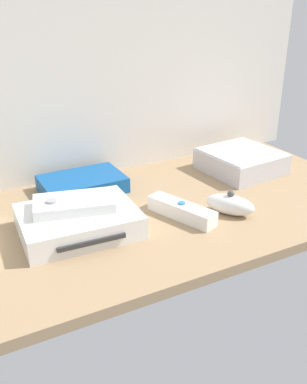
{
  "coord_description": "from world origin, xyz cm",
  "views": [
    {
      "loc": [
        -36.82,
        -69.68,
        40.0
      ],
      "look_at": [
        0.0,
        0.0,
        4.0
      ],
      "focal_mm": 40.25,
      "sensor_mm": 36.0,
      "label": 1
    }
  ],
  "objects_px": {
    "game_console": "(79,221)",
    "mini_computer": "(241,161)",
    "remote_wand": "(182,211)",
    "network_router": "(82,184)",
    "remote_classic_pad": "(74,204)",
    "remote_nunchuk": "(230,204)"
  },
  "relations": [
    {
      "from": "remote_classic_pad",
      "to": "network_router",
      "type": "bearing_deg",
      "value": 80.09
    },
    {
      "from": "game_console",
      "to": "mini_computer",
      "type": "xyz_separation_m",
      "value": [
        0.46,
        0.1,
        0.0
      ]
    },
    {
      "from": "game_console",
      "to": "network_router",
      "type": "relative_size",
      "value": 1.2
    },
    {
      "from": "network_router",
      "to": "remote_classic_pad",
      "type": "distance_m",
      "value": 0.18
    },
    {
      "from": "game_console",
      "to": "remote_nunchuk",
      "type": "relative_size",
      "value": 2.03
    },
    {
      "from": "remote_nunchuk",
      "to": "remote_classic_pad",
      "type": "xyz_separation_m",
      "value": [
        -0.3,
        0.08,
        0.03
      ]
    },
    {
      "from": "remote_nunchuk",
      "to": "remote_classic_pad",
      "type": "bearing_deg",
      "value": 130.7
    },
    {
      "from": "network_router",
      "to": "remote_nunchuk",
      "type": "relative_size",
      "value": 1.69
    },
    {
      "from": "network_router",
      "to": "remote_classic_pad",
      "type": "bearing_deg",
      "value": -114.39
    },
    {
      "from": "network_router",
      "to": "remote_classic_pad",
      "type": "xyz_separation_m",
      "value": [
        -0.07,
        -0.16,
        0.04
      ]
    },
    {
      "from": "game_console",
      "to": "remote_classic_pad",
      "type": "distance_m",
      "value": 0.03
    },
    {
      "from": "network_router",
      "to": "remote_nunchuk",
      "type": "bearing_deg",
      "value": -48.17
    },
    {
      "from": "remote_classic_pad",
      "to": "remote_wand",
      "type": "bearing_deg",
      "value": -0.46
    },
    {
      "from": "game_console",
      "to": "remote_classic_pad",
      "type": "xyz_separation_m",
      "value": [
        -0.0,
        0.01,
        0.03
      ]
    },
    {
      "from": "remote_wand",
      "to": "remote_classic_pad",
      "type": "height_order",
      "value": "remote_classic_pad"
    },
    {
      "from": "network_router",
      "to": "remote_nunchuk",
      "type": "height_order",
      "value": "remote_nunchuk"
    },
    {
      "from": "game_console",
      "to": "mini_computer",
      "type": "bearing_deg",
      "value": 15.84
    },
    {
      "from": "game_console",
      "to": "network_router",
      "type": "distance_m",
      "value": 0.19
    },
    {
      "from": "network_router",
      "to": "remote_wand",
      "type": "height_order",
      "value": "same"
    },
    {
      "from": "network_router",
      "to": "remote_nunchuk",
      "type": "xyz_separation_m",
      "value": [
        0.22,
        -0.24,
        0.0
      ]
    },
    {
      "from": "game_console",
      "to": "network_router",
      "type": "xyz_separation_m",
      "value": [
        0.07,
        0.17,
        -0.0
      ]
    },
    {
      "from": "mini_computer",
      "to": "remote_wand",
      "type": "distance_m",
      "value": 0.3
    }
  ]
}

